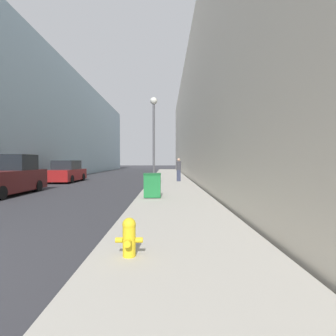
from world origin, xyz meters
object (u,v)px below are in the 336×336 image
(lamppost, at_px, (154,131))
(parked_sedan_near, at_px, (67,172))
(trash_bin, at_px, (152,185))
(fire_hydrant, at_px, (129,236))
(pickup_truck, at_px, (3,178))
(pedestrian_on_sidewalk, at_px, (179,170))

(lamppost, height_order, parked_sedan_near, lamppost)
(trash_bin, xyz_separation_m, parked_sedan_near, (-7.63, 10.27, 0.12))
(fire_hydrant, height_order, pickup_truck, pickup_truck)
(trash_bin, distance_m, lamppost, 4.52)
(fire_hydrant, distance_m, pickup_truck, 11.88)
(trash_bin, relative_size, lamppost, 0.20)
(lamppost, distance_m, pickup_truck, 8.19)
(lamppost, xyz_separation_m, pedestrian_on_sidewalk, (1.70, 5.65, -2.38))
(trash_bin, relative_size, parked_sedan_near, 0.23)
(parked_sedan_near, bearing_deg, lamppost, -41.58)
(pickup_truck, distance_m, pedestrian_on_sidewalk, 11.81)
(fire_hydrant, height_order, trash_bin, trash_bin)
(fire_hydrant, distance_m, parked_sedan_near, 18.93)
(fire_hydrant, height_order, lamppost, lamppost)
(trash_bin, bearing_deg, parked_sedan_near, 126.62)
(fire_hydrant, bearing_deg, lamppost, 90.47)
(lamppost, xyz_separation_m, pickup_truck, (-7.61, -1.62, -2.55))
(pickup_truck, height_order, pedestrian_on_sidewalk, pickup_truck)
(parked_sedan_near, bearing_deg, fire_hydrant, -66.30)
(pedestrian_on_sidewalk, bearing_deg, pickup_truck, -142.02)
(fire_hydrant, relative_size, trash_bin, 0.61)
(lamppost, bearing_deg, trash_bin, -88.29)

